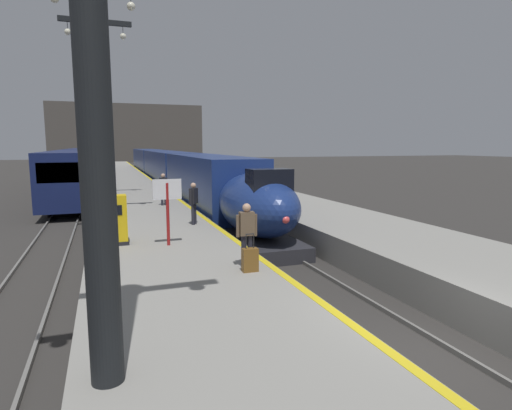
{
  "coord_description": "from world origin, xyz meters",
  "views": [
    {
      "loc": [
        -5.81,
        -6.2,
        4.24
      ],
      "look_at": [
        -0.04,
        9.94,
        1.8
      ],
      "focal_mm": 29.77,
      "sensor_mm": 36.0,
      "label": 1
    }
  ],
  "objects_px": {
    "station_column_far": "(99,93)",
    "passenger_far_waiting": "(194,200)",
    "passenger_near_edge": "(247,230)",
    "regional_train_adjacent": "(78,167)",
    "passenger_mid_platform": "(163,187)",
    "rolling_suitcase": "(250,260)",
    "highspeed_train_main": "(170,169)",
    "ticket_machine_yellow": "(116,222)",
    "station_column_mid": "(98,79)",
    "departure_info_board": "(167,199)"
  },
  "relations": [
    {
      "from": "station_column_far",
      "to": "rolling_suitcase",
      "type": "relative_size",
      "value": 10.66
    },
    {
      "from": "highspeed_train_main",
      "to": "passenger_far_waiting",
      "type": "height_order",
      "value": "highspeed_train_main"
    },
    {
      "from": "station_column_far",
      "to": "departure_info_board",
      "type": "xyz_separation_m",
      "value": [
        1.92,
        -13.8,
        -4.7
      ]
    },
    {
      "from": "station_column_mid",
      "to": "departure_info_board",
      "type": "xyz_separation_m",
      "value": [
        1.92,
        -6.52,
        -4.48
      ]
    },
    {
      "from": "regional_train_adjacent",
      "to": "station_column_far",
      "type": "distance_m",
      "value": 16.84
    },
    {
      "from": "station_column_far",
      "to": "ticket_machine_yellow",
      "type": "relative_size",
      "value": 6.54
    },
    {
      "from": "passenger_near_edge",
      "to": "rolling_suitcase",
      "type": "relative_size",
      "value": 1.72
    },
    {
      "from": "station_column_mid",
      "to": "regional_train_adjacent",
      "type": "bearing_deg",
      "value": 95.42
    },
    {
      "from": "passenger_far_waiting",
      "to": "departure_info_board",
      "type": "height_order",
      "value": "departure_info_board"
    },
    {
      "from": "passenger_far_waiting",
      "to": "departure_info_board",
      "type": "relative_size",
      "value": 0.8
    },
    {
      "from": "ticket_machine_yellow",
      "to": "departure_info_board",
      "type": "distance_m",
      "value": 1.88
    },
    {
      "from": "station_column_far",
      "to": "passenger_near_edge",
      "type": "distance_m",
      "value": 18.09
    },
    {
      "from": "passenger_mid_platform",
      "to": "departure_info_board",
      "type": "xyz_separation_m",
      "value": [
        -1.07,
        -9.22,
        0.52
      ]
    },
    {
      "from": "passenger_near_edge",
      "to": "passenger_far_waiting",
      "type": "relative_size",
      "value": 1.0
    },
    {
      "from": "passenger_near_edge",
      "to": "passenger_mid_platform",
      "type": "relative_size",
      "value": 1.0
    },
    {
      "from": "ticket_machine_yellow",
      "to": "passenger_near_edge",
      "type": "bearing_deg",
      "value": -50.79
    },
    {
      "from": "regional_train_adjacent",
      "to": "station_column_far",
      "type": "xyz_separation_m",
      "value": [
        2.2,
        -15.89,
        5.12
      ]
    },
    {
      "from": "ticket_machine_yellow",
      "to": "departure_info_board",
      "type": "relative_size",
      "value": 0.75
    },
    {
      "from": "rolling_suitcase",
      "to": "highspeed_train_main",
      "type": "bearing_deg",
      "value": 85.43
    },
    {
      "from": "highspeed_train_main",
      "to": "passenger_far_waiting",
      "type": "distance_m",
      "value": 23.9
    },
    {
      "from": "station_column_mid",
      "to": "rolling_suitcase",
      "type": "height_order",
      "value": "station_column_mid"
    },
    {
      "from": "station_column_far",
      "to": "departure_info_board",
      "type": "distance_m",
      "value": 14.7
    },
    {
      "from": "station_column_mid",
      "to": "passenger_near_edge",
      "type": "bearing_deg",
      "value": -70.11
    },
    {
      "from": "regional_train_adjacent",
      "to": "departure_info_board",
      "type": "relative_size",
      "value": 17.26
    },
    {
      "from": "regional_train_adjacent",
      "to": "passenger_mid_platform",
      "type": "relative_size",
      "value": 21.66
    },
    {
      "from": "station_column_mid",
      "to": "ticket_machine_yellow",
      "type": "xyz_separation_m",
      "value": [
        0.35,
        -5.82,
        -5.24
      ]
    },
    {
      "from": "passenger_far_waiting",
      "to": "departure_info_board",
      "type": "xyz_separation_m",
      "value": [
        -1.49,
        -3.27,
        0.52
      ]
    },
    {
      "from": "passenger_near_edge",
      "to": "highspeed_train_main",
      "type": "bearing_deg",
      "value": 85.47
    },
    {
      "from": "passenger_far_waiting",
      "to": "rolling_suitcase",
      "type": "distance_m",
      "value": 6.89
    },
    {
      "from": "highspeed_train_main",
      "to": "station_column_far",
      "type": "bearing_deg",
      "value": -114.01
    },
    {
      "from": "regional_train_adjacent",
      "to": "ticket_machine_yellow",
      "type": "height_order",
      "value": "regional_train_adjacent"
    },
    {
      "from": "regional_train_adjacent",
      "to": "rolling_suitcase",
      "type": "height_order",
      "value": "regional_train_adjacent"
    },
    {
      "from": "station_column_mid",
      "to": "station_column_far",
      "type": "xyz_separation_m",
      "value": [
        0.0,
        7.28,
        0.22
      ]
    },
    {
      "from": "regional_train_adjacent",
      "to": "departure_info_board",
      "type": "distance_m",
      "value": 29.97
    },
    {
      "from": "passenger_near_edge",
      "to": "passenger_mid_platform",
      "type": "bearing_deg",
      "value": 92.41
    },
    {
      "from": "regional_train_adjacent",
      "to": "ticket_machine_yellow",
      "type": "relative_size",
      "value": 22.87
    },
    {
      "from": "regional_train_adjacent",
      "to": "station_column_far",
      "type": "height_order",
      "value": "station_column_far"
    },
    {
      "from": "highspeed_train_main",
      "to": "passenger_mid_platform",
      "type": "height_order",
      "value": "highspeed_train_main"
    },
    {
      "from": "passenger_far_waiting",
      "to": "passenger_near_edge",
      "type": "bearing_deg",
      "value": -89.09
    },
    {
      "from": "regional_train_adjacent",
      "to": "station_column_mid",
      "type": "xyz_separation_m",
      "value": [
        2.2,
        -23.17,
        4.9
      ]
    },
    {
      "from": "passenger_near_edge",
      "to": "passenger_far_waiting",
      "type": "height_order",
      "value": "same"
    },
    {
      "from": "highspeed_train_main",
      "to": "passenger_mid_platform",
      "type": "xyz_separation_m",
      "value": [
        -2.92,
        -17.83,
        0.08
      ]
    },
    {
      "from": "highspeed_train_main",
      "to": "departure_info_board",
      "type": "relative_size",
      "value": 26.43
    },
    {
      "from": "rolling_suitcase",
      "to": "departure_info_board",
      "type": "relative_size",
      "value": 0.46
    },
    {
      "from": "departure_info_board",
      "to": "regional_train_adjacent",
      "type": "bearing_deg",
      "value": 97.89
    },
    {
      "from": "station_column_far",
      "to": "passenger_far_waiting",
      "type": "relative_size",
      "value": 6.2
    },
    {
      "from": "ticket_machine_yellow",
      "to": "passenger_far_waiting",
      "type": "bearing_deg",
      "value": 40.12
    },
    {
      "from": "station_column_mid",
      "to": "rolling_suitcase",
      "type": "distance_m",
      "value": 12.09
    },
    {
      "from": "passenger_near_edge",
      "to": "rolling_suitcase",
      "type": "distance_m",
      "value": 0.8
    },
    {
      "from": "regional_train_adjacent",
      "to": "passenger_far_waiting",
      "type": "distance_m",
      "value": 27.0
    }
  ]
}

